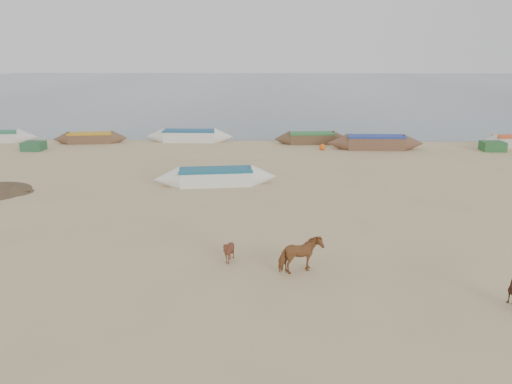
{
  "coord_description": "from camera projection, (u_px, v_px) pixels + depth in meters",
  "views": [
    {
      "loc": [
        0.62,
        -15.94,
        6.67
      ],
      "look_at": [
        0.0,
        4.0,
        1.0
      ],
      "focal_mm": 35.0,
      "sensor_mm": 36.0,
      "label": 1
    }
  ],
  "objects": [
    {
      "name": "sea",
      "position": [
        269.0,
        87.0,
        96.01
      ],
      "size": [
        160.0,
        160.0,
        0.0
      ],
      "primitive_type": "plane",
      "color": "slate",
      "rests_on": "ground"
    },
    {
      "name": "calf_front",
      "position": [
        229.0,
        251.0,
        16.18
      ],
      "size": [
        0.95,
        0.93,
        0.79
      ],
      "primitive_type": "imported",
      "rotation": [
        0.0,
        0.0,
        -0.96
      ],
      "color": "#562B1B",
      "rests_on": "ground"
    },
    {
      "name": "beach_clutter",
      "position": [
        314.0,
        143.0,
        35.55
      ],
      "size": [
        43.05,
        5.77,
        0.64
      ],
      "color": "#2A5D37",
      "rests_on": "ground"
    },
    {
      "name": "ground",
      "position": [
        252.0,
        252.0,
        17.17
      ],
      "size": [
        140.0,
        140.0,
        0.0
      ],
      "primitive_type": "plane",
      "color": "tan",
      "rests_on": "ground"
    },
    {
      "name": "cow_adult",
      "position": [
        300.0,
        255.0,
        15.41
      ],
      "size": [
        1.51,
        1.17,
        1.16
      ],
      "primitive_type": "imported",
      "rotation": [
        0.0,
        0.0,
        2.03
      ],
      "color": "brown",
      "rests_on": "ground"
    },
    {
      "name": "waterline_canoes",
      "position": [
        255.0,
        138.0,
        36.78
      ],
      "size": [
        58.38,
        4.04,
        0.98
      ],
      "color": "brown",
      "rests_on": "ground"
    },
    {
      "name": "near_canoe",
      "position": [
        216.0,
        177.0,
        25.6
      ],
      "size": [
        6.43,
        2.22,
        0.85
      ],
      "primitive_type": null,
      "rotation": [
        0.0,
        0.0,
        0.15
      ],
      "color": "white",
      "rests_on": "ground"
    }
  ]
}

